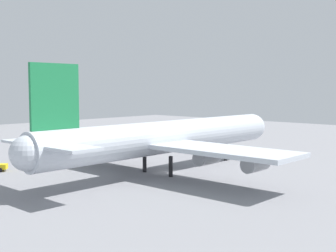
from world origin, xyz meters
name	(u,v)px	position (x,y,z in m)	size (l,w,h in m)	color
ground_plane	(168,172)	(0.00, 0.00, 0.00)	(241.74, 241.74, 0.00)	gray
cargo_airplane	(167,137)	(-0.34, 0.00, 6.29)	(60.44, 51.77, 18.47)	silver
baggage_tug	(95,146)	(9.08, 32.53, 1.08)	(5.25, 3.71, 1.96)	silver
safety_cone_nose	(244,153)	(27.20, 1.58, 0.29)	(0.41, 0.41, 0.58)	orange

